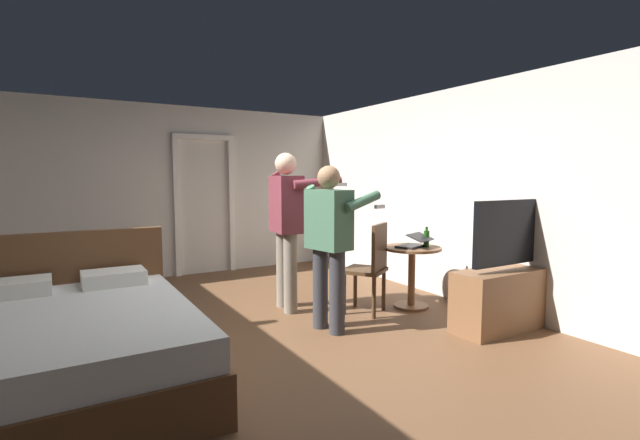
{
  "coord_description": "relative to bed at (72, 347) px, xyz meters",
  "views": [
    {
      "loc": [
        -1.58,
        -3.65,
        1.49
      ],
      "look_at": [
        0.86,
        0.46,
        1.03
      ],
      "focal_mm": 25.35,
      "sensor_mm": 36.0,
      "label": 1
    }
  ],
  "objects": [
    {
      "name": "ground_plane",
      "position": [
        1.52,
        0.12,
        -0.3
      ],
      "size": [
        7.13,
        7.13,
        0.0
      ],
      "primitive_type": "plane",
      "color": "brown"
    },
    {
      "name": "wall_back",
      "position": [
        1.52,
        3.42,
        0.97
      ],
      "size": [
        5.36,
        0.12,
        2.54
      ],
      "primitive_type": "cube",
      "color": "beige",
      "rests_on": "ground_plane"
    },
    {
      "name": "wall_right",
      "position": [
        4.14,
        0.12,
        0.97
      ],
      "size": [
        0.12,
        6.72,
        2.54
      ],
      "primitive_type": "cube",
      "color": "beige",
      "rests_on": "ground_plane"
    },
    {
      "name": "doorway_frame",
      "position": [
        1.94,
        3.34,
        0.92
      ],
      "size": [
        0.93,
        0.08,
        2.13
      ],
      "color": "white",
      "rests_on": "ground_plane"
    },
    {
      "name": "bed",
      "position": [
        0.0,
        0.0,
        0.0
      ],
      "size": [
        1.61,
        2.07,
        1.02
      ],
      "color": "brown",
      "rests_on": "ground_plane"
    },
    {
      "name": "tv_flatscreen",
      "position": [
        3.78,
        -0.72,
        0.07
      ],
      "size": [
        1.27,
        0.4,
        1.27
      ],
      "color": "brown",
      "rests_on": "ground_plane"
    },
    {
      "name": "side_table",
      "position": [
        3.42,
        0.29,
        0.17
      ],
      "size": [
        0.66,
        0.66,
        0.7
      ],
      "color": "brown",
      "rests_on": "ground_plane"
    },
    {
      "name": "laptop",
      "position": [
        3.4,
        0.25,
        0.45
      ],
      "size": [
        0.41,
        0.42,
        0.16
      ],
      "color": "black",
      "rests_on": "side_table"
    },
    {
      "name": "bottle_on_table",
      "position": [
        3.56,
        0.21,
        0.5
      ],
      "size": [
        0.06,
        0.06,
        0.23
      ],
      "color": "#18440D",
      "rests_on": "side_table"
    },
    {
      "name": "wooden_chair",
      "position": [
        2.88,
        0.35,
        0.24
      ],
      "size": [
        0.58,
        0.58,
        0.99
      ],
      "color": "#4C331E",
      "rests_on": "ground_plane"
    },
    {
      "name": "person_blue_shirt",
      "position": [
        2.2,
        0.11,
        0.62
      ],
      "size": [
        0.7,
        0.61,
        1.6
      ],
      "color": "#333338",
      "rests_on": "ground_plane"
    },
    {
      "name": "person_striped_shirt",
      "position": [
        2.16,
        0.94,
        0.73
      ],
      "size": [
        0.72,
        0.7,
        1.75
      ],
      "color": "gray",
      "rests_on": "ground_plane"
    },
    {
      "name": "suitcase_dark",
      "position": [
        0.42,
        2.25,
        -0.12
      ],
      "size": [
        0.66,
        0.38,
        0.36
      ],
      "primitive_type": "cube",
      "rotation": [
        0.0,
        0.0,
        -0.08
      ],
      "color": "#1E2D38",
      "rests_on": "ground_plane"
    }
  ]
}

